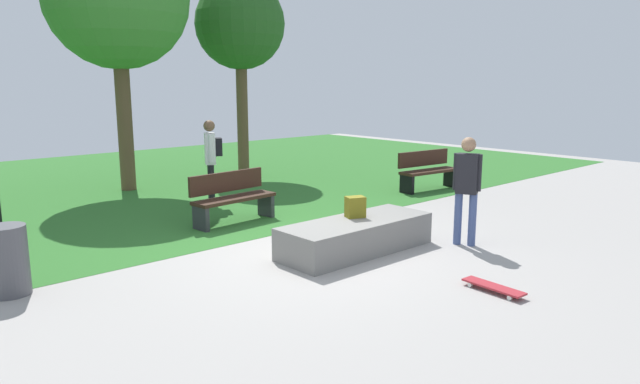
{
  "coord_description": "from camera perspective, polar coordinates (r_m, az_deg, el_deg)",
  "views": [
    {
      "loc": [
        -5.47,
        -6.21,
        2.52
      ],
      "look_at": [
        0.5,
        0.42,
        0.79
      ],
      "focal_mm": 32.22,
      "sensor_mm": 36.0,
      "label": 1
    }
  ],
  "objects": [
    {
      "name": "ground_plane",
      "position": [
        8.65,
        -0.61,
        -5.98
      ],
      "size": [
        28.0,
        28.0,
        0.0
      ],
      "primitive_type": "plane",
      "color": "#9E9993"
    },
    {
      "name": "grass_lawn",
      "position": [
        15.04,
        -20.07,
        0.66
      ],
      "size": [
        26.6,
        12.84,
        0.01
      ],
      "primitive_type": "cube",
      "color": "#2D6B28",
      "rests_on": "ground_plane"
    },
    {
      "name": "concrete_ledge",
      "position": [
        8.64,
        3.6,
        -4.35
      ],
      "size": [
        2.48,
        0.91,
        0.48
      ],
      "primitive_type": "cube",
      "color": "gray",
      "rests_on": "ground_plane"
    },
    {
      "name": "backpack_on_ledge",
      "position": [
        8.73,
        3.52,
        -1.49
      ],
      "size": [
        0.33,
        0.29,
        0.32
      ],
      "primitive_type": "cube",
      "rotation": [
        0.0,
        0.0,
        5.91
      ],
      "color": "olive",
      "rests_on": "concrete_ledge"
    },
    {
      "name": "skater_performing_trick",
      "position": [
        9.08,
        14.38,
        0.89
      ],
      "size": [
        0.31,
        0.4,
        1.69
      ],
      "color": "#3F5184",
      "rests_on": "ground_plane"
    },
    {
      "name": "skateboard_by_ledge",
      "position": [
        7.36,
        16.84,
        -9.0
      ],
      "size": [
        0.25,
        0.81,
        0.08
      ],
      "color": "#A5262D",
      "rests_on": "ground_plane"
    },
    {
      "name": "park_bench_center_lawn",
      "position": [
        10.44,
        -8.72,
        -0.43
      ],
      "size": [
        1.63,
        0.59,
        0.91
      ],
      "color": "#331E14",
      "rests_on": "ground_plane"
    },
    {
      "name": "park_bench_by_oak",
      "position": [
        13.7,
        10.64,
        2.21
      ],
      "size": [
        1.64,
        0.63,
        0.91
      ],
      "color": "#331E14",
      "rests_on": "ground_plane"
    },
    {
      "name": "tree_broad_elm",
      "position": [
        15.8,
        -7.93,
        16.01
      ],
      "size": [
        2.36,
        2.36,
        5.17
      ],
      "color": "brown",
      "rests_on": "grass_lawn"
    },
    {
      "name": "trash_bin",
      "position": [
        7.8,
        -28.58,
        -5.99
      ],
      "size": [
        0.46,
        0.46,
        0.85
      ],
      "primitive_type": "cylinder",
      "color": "#4C4C51",
      "rests_on": "ground_plane"
    },
    {
      "name": "pedestrian_with_backpack",
      "position": [
        11.96,
        -10.74,
        3.71
      ],
      "size": [
        0.43,
        0.42,
        1.74
      ],
      "color": "black",
      "rests_on": "ground_plane"
    }
  ]
}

